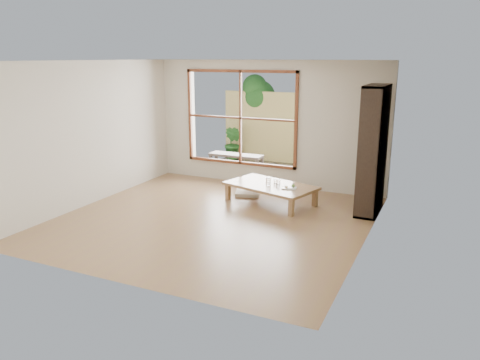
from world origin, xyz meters
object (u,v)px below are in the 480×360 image
Objects in this scene: low_table at (271,187)px; bookshelf at (373,150)px; garden_bench at (236,157)px; food_tray at (290,187)px.

bookshelf is at bearing 25.02° from low_table.
low_table is at bearing -49.66° from garden_bench.
bookshelf reaches higher than low_table.
food_tray is at bearing -164.27° from bookshelf.
low_table is 6.42× the size of food_tray.
low_table is 0.83× the size of bookshelf.
garden_bench is at bearing 153.79° from bookshelf.
food_tray is 0.22× the size of garden_bench.
food_tray is at bearing -44.85° from garden_bench.
bookshelf is at bearing -25.83° from garden_bench.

